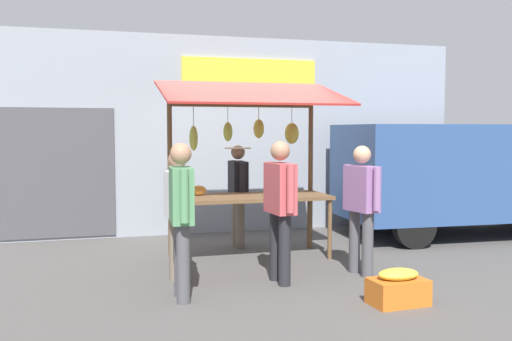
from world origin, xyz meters
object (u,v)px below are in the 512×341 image
vendor_with_sunhat (238,188)px  parked_van (462,170)px  market_stall (251,148)px  produce_crate_near (398,288)px  shopper_with_ponytail (280,201)px  shopper_with_shopping_bag (177,208)px  shopper_in_grey_tee (361,201)px  shopper_in_striped_shirt (181,209)px

vendor_with_sunhat → parked_van: bearing=90.4°
market_stall → parked_van: market_stall is taller
market_stall → produce_crate_near: (-0.86, 2.55, -1.37)m
vendor_with_sunhat → produce_crate_near: size_ratio=2.60×
vendor_with_sunhat → shopper_with_ponytail: bearing=0.2°
produce_crate_near → parked_van: bearing=-133.6°
shopper_with_shopping_bag → market_stall: bearing=-53.9°
shopper_with_ponytail → shopper_in_grey_tee: shopper_with_ponytail is taller
shopper_with_shopping_bag → produce_crate_near: (-2.05, 1.47, -0.71)m
shopper_with_shopping_bag → shopper_with_ponytail: size_ratio=0.93×
market_stall → shopper_with_shopping_bag: (1.19, 1.08, -0.65)m
market_stall → shopper_with_shopping_bag: market_stall is taller
parked_van → produce_crate_near: size_ratio=7.47×
market_stall → shopper_with_shopping_bag: bearing=42.1°
vendor_with_sunhat → parked_van: parked_van is taller
vendor_with_sunhat → parked_van: (-3.92, 0.06, 0.21)m
shopper_with_ponytail → produce_crate_near: bearing=-146.4°
market_stall → shopper_with_ponytail: (0.04, 1.40, -0.57)m
shopper_in_striped_shirt → parked_van: 5.71m
parked_van → shopper_in_striped_shirt: bearing=27.8°
shopper_in_striped_shirt → parked_van: (-5.17, -2.42, 0.16)m
shopper_in_grey_tee → shopper_with_shopping_bag: bearing=73.5°
shopper_with_shopping_bag → shopper_with_ponytail: bearing=-111.9°
market_stall → parked_van: 4.00m
shopper_with_shopping_bag → shopper_in_striped_shirt: bearing=169.2°
market_stall → shopper_in_striped_shirt: 2.23m
shopper_in_striped_shirt → produce_crate_near: (-2.11, 0.79, -0.79)m
shopper_with_shopping_bag → shopper_with_ponytail: (-1.15, 0.33, 0.08)m
shopper_with_shopping_bag → parked_van: parked_van is taller
market_stall → vendor_with_sunhat: size_ratio=1.60×
market_stall → shopper_in_striped_shirt: bearing=54.6°
vendor_with_sunhat → shopper_with_shopping_bag: (1.19, 1.80, -0.03)m
shopper_with_ponytail → market_stall: bearing=-6.2°
vendor_with_sunhat → shopper_with_shopping_bag: bearing=-32.2°
market_stall → vendor_with_sunhat: bearing=-89.9°
shopper_in_grey_tee → shopper_in_striped_shirt: size_ratio=0.96×
vendor_with_sunhat → shopper_with_ponytail: 2.13m
shopper_with_ponytail → parked_van: 4.47m
shopper_in_grey_tee → parked_van: bearing=-66.0°
shopper_with_ponytail → produce_crate_near: (-0.90, 1.14, -0.80)m
shopper_with_ponytail → produce_crate_near: 1.66m
shopper_in_striped_shirt → produce_crate_near: bearing=-107.6°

